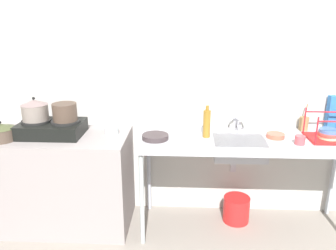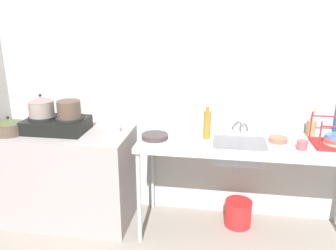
{
  "view_description": "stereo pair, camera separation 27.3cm",
  "coord_description": "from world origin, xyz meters",
  "px_view_note": "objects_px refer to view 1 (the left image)",
  "views": [
    {
      "loc": [
        -0.52,
        -1.06,
        1.77
      ],
      "look_at": [
        -0.65,
        1.55,
        0.93
      ],
      "focal_mm": 36.23,
      "sensor_mm": 36.0,
      "label": 1
    },
    {
      "loc": [
        -0.25,
        -1.03,
        1.77
      ],
      "look_at": [
        -0.65,
        1.55,
        0.93
      ],
      "focal_mm": 36.23,
      "sensor_mm": 36.0,
      "label": 2
    }
  ],
  "objects_px": {
    "stove": "(52,128)",
    "cup_by_rack": "(300,140)",
    "sink_basin": "(239,148)",
    "dish_rack": "(329,135)",
    "bottle_by_sink": "(207,123)",
    "faucet": "(242,114)",
    "utensil_jar": "(304,123)",
    "pot_on_left_burner": "(35,110)",
    "pot_beside_stove": "(1,132)",
    "frying_pan": "(155,137)",
    "pot_on_right_burner": "(65,112)",
    "percolator": "(111,125)",
    "cereal_box": "(336,113)",
    "small_bowl_on_drainboard": "(275,136)",
    "bucket_on_floor": "(236,209)"
  },
  "relations": [
    {
      "from": "pot_on_left_burner",
      "to": "cup_by_rack",
      "type": "relative_size",
      "value": 2.77
    },
    {
      "from": "frying_pan",
      "to": "bottle_by_sink",
      "type": "xyz_separation_m",
      "value": [
        0.41,
        0.07,
        0.1
      ]
    },
    {
      "from": "bottle_by_sink",
      "to": "bucket_on_floor",
      "type": "bearing_deg",
      "value": 14.5
    },
    {
      "from": "pot_on_left_burner",
      "to": "percolator",
      "type": "bearing_deg",
      "value": 4.99
    },
    {
      "from": "sink_basin",
      "to": "dish_rack",
      "type": "xyz_separation_m",
      "value": [
        0.71,
        0.05,
        0.11
      ]
    },
    {
      "from": "percolator",
      "to": "dish_rack",
      "type": "distance_m",
      "value": 1.76
    },
    {
      "from": "pot_on_left_burner",
      "to": "small_bowl_on_drainboard",
      "type": "distance_m",
      "value": 1.97
    },
    {
      "from": "cup_by_rack",
      "to": "percolator",
      "type": "bearing_deg",
      "value": 173.68
    },
    {
      "from": "sink_basin",
      "to": "cereal_box",
      "type": "bearing_deg",
      "value": 18.62
    },
    {
      "from": "stove",
      "to": "sink_basin",
      "type": "xyz_separation_m",
      "value": [
        1.54,
        -0.04,
        -0.13
      ]
    },
    {
      "from": "dish_rack",
      "to": "bottle_by_sink",
      "type": "height_order",
      "value": "bottle_by_sink"
    },
    {
      "from": "stove",
      "to": "cup_by_rack",
      "type": "height_order",
      "value": "stove"
    },
    {
      "from": "stove",
      "to": "dish_rack",
      "type": "height_order",
      "value": "dish_rack"
    },
    {
      "from": "cereal_box",
      "to": "small_bowl_on_drainboard",
      "type": "bearing_deg",
      "value": -161.86
    },
    {
      "from": "stove",
      "to": "frying_pan",
      "type": "distance_m",
      "value": 0.87
    },
    {
      "from": "percolator",
      "to": "small_bowl_on_drainboard",
      "type": "relative_size",
      "value": 1.09
    },
    {
      "from": "sink_basin",
      "to": "cereal_box",
      "type": "relative_size",
      "value": 1.36
    },
    {
      "from": "faucet",
      "to": "utensil_jar",
      "type": "relative_size",
      "value": 1.17
    },
    {
      "from": "sink_basin",
      "to": "cereal_box",
      "type": "xyz_separation_m",
      "value": [
        0.86,
        0.29,
        0.22
      ]
    },
    {
      "from": "pot_on_left_burner",
      "to": "cup_by_rack",
      "type": "bearing_deg",
      "value": -3.06
    },
    {
      "from": "bucket_on_floor",
      "to": "dish_rack",
      "type": "bearing_deg",
      "value": -6.94
    },
    {
      "from": "pot_on_left_burner",
      "to": "bottle_by_sink",
      "type": "height_order",
      "value": "pot_on_left_burner"
    },
    {
      "from": "percolator",
      "to": "cereal_box",
      "type": "bearing_deg",
      "value": 5.91
    },
    {
      "from": "frying_pan",
      "to": "cup_by_rack",
      "type": "distance_m",
      "value": 1.12
    },
    {
      "from": "cereal_box",
      "to": "utensil_jar",
      "type": "bearing_deg",
      "value": 177.99
    },
    {
      "from": "bottle_by_sink",
      "to": "faucet",
      "type": "bearing_deg",
      "value": 15.99
    },
    {
      "from": "pot_beside_stove",
      "to": "faucet",
      "type": "distance_m",
      "value": 1.94
    },
    {
      "from": "pot_on_right_burner",
      "to": "dish_rack",
      "type": "height_order",
      "value": "pot_on_right_burner"
    },
    {
      "from": "stove",
      "to": "cereal_box",
      "type": "xyz_separation_m",
      "value": [
        2.39,
        0.25,
        0.09
      ]
    },
    {
      "from": "small_bowl_on_drainboard",
      "to": "pot_on_right_burner",
      "type": "bearing_deg",
      "value": -179.02
    },
    {
      "from": "percolator",
      "to": "cup_by_rack",
      "type": "height_order",
      "value": "percolator"
    },
    {
      "from": "stove",
      "to": "faucet",
      "type": "bearing_deg",
      "value": 3.75
    },
    {
      "from": "sink_basin",
      "to": "small_bowl_on_drainboard",
      "type": "bearing_deg",
      "value": 12.67
    },
    {
      "from": "stove",
      "to": "cup_by_rack",
      "type": "xyz_separation_m",
      "value": [
        1.99,
        -0.11,
        -0.03
      ]
    },
    {
      "from": "frying_pan",
      "to": "pot_on_right_burner",
      "type": "bearing_deg",
      "value": 175.95
    },
    {
      "from": "faucet",
      "to": "frying_pan",
      "type": "distance_m",
      "value": 0.73
    },
    {
      "from": "faucet",
      "to": "cup_by_rack",
      "type": "relative_size",
      "value": 3.5
    },
    {
      "from": "faucet",
      "to": "cup_by_rack",
      "type": "distance_m",
      "value": 0.49
    },
    {
      "from": "sink_basin",
      "to": "utensil_jar",
      "type": "xyz_separation_m",
      "value": [
        0.59,
        0.28,
        0.13
      ]
    },
    {
      "from": "bottle_by_sink",
      "to": "sink_basin",
      "type": "bearing_deg",
      "value": -12.49
    },
    {
      "from": "pot_beside_stove",
      "to": "utensil_jar",
      "type": "height_order",
      "value": "utensil_jar"
    },
    {
      "from": "stove",
      "to": "percolator",
      "type": "relative_size",
      "value": 3.24
    },
    {
      "from": "percolator",
      "to": "bottle_by_sink",
      "type": "relative_size",
      "value": 0.6
    },
    {
      "from": "frying_pan",
      "to": "cereal_box",
      "type": "height_order",
      "value": "cereal_box"
    },
    {
      "from": "pot_beside_stove",
      "to": "frying_pan",
      "type": "relative_size",
      "value": 1.07
    },
    {
      "from": "pot_on_left_burner",
      "to": "pot_on_right_burner",
      "type": "distance_m",
      "value": 0.25
    },
    {
      "from": "pot_on_left_burner",
      "to": "cereal_box",
      "type": "bearing_deg",
      "value": 5.69
    },
    {
      "from": "bucket_on_floor",
      "to": "bottle_by_sink",
      "type": "bearing_deg",
      "value": -165.5
    },
    {
      "from": "percolator",
      "to": "bucket_on_floor",
      "type": "relative_size",
      "value": 0.68
    },
    {
      "from": "dish_rack",
      "to": "cereal_box",
      "type": "height_order",
      "value": "cereal_box"
    }
  ]
}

